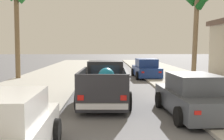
{
  "coord_description": "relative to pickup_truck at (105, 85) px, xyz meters",
  "views": [
    {
      "loc": [
        -0.65,
        -4.58,
        2.53
      ],
      "look_at": [
        -0.27,
        10.13,
        1.2
      ],
      "focal_mm": 42.14,
      "sensor_mm": 36.0,
      "label": 1
    }
  ],
  "objects": [
    {
      "name": "car_left_mid",
      "position": [
        3.21,
        -2.45,
        -0.07
      ],
      "size": [
        2.15,
        4.31,
        1.54
      ],
      "color": "#474C56",
      "rests_on": "ground"
    },
    {
      "name": "curb_left",
      "position": [
        -3.08,
        4.77,
        -0.74
      ],
      "size": [
        0.16,
        60.0,
        0.1
      ],
      "primitive_type": "cube",
      "color": "silver",
      "rests_on": "ground"
    },
    {
      "name": "pickup_truck",
      "position": [
        0.0,
        0.0,
        0.0
      ],
      "size": [
        2.33,
        5.27,
        1.8
      ],
      "color": "#28282D",
      "rests_on": "ground"
    },
    {
      "name": "sidewalk_right",
      "position": [
        5.69,
        4.77,
        -0.73
      ],
      "size": [
        5.32,
        60.0,
        0.12
      ],
      "primitive_type": "cube",
      "color": "#B2AFA8",
      "rests_on": "ground"
    },
    {
      "name": "curb_right",
      "position": [
        4.43,
        4.77,
        -0.74
      ],
      "size": [
        0.16,
        60.0,
        0.1
      ],
      "primitive_type": "cube",
      "color": "silver",
      "rests_on": "ground"
    },
    {
      "name": "car_right_near",
      "position": [
        -2.16,
        -6.32,
        -0.07
      ],
      "size": [
        2.08,
        4.29,
        1.54
      ],
      "color": "silver",
      "rests_on": "ground"
    },
    {
      "name": "palm_tree_right_mid",
      "position": [
        7.14,
        8.5,
        4.93
      ],
      "size": [
        3.59,
        3.8,
        7.1
      ],
      "color": "#846B4C",
      "rests_on": "ground"
    },
    {
      "name": "car_left_near",
      "position": [
        3.33,
        9.23,
        -0.07
      ],
      "size": [
        2.12,
        4.3,
        1.54
      ],
      "color": "navy",
      "rests_on": "ground"
    },
    {
      "name": "sidewalk_left",
      "position": [
        -4.34,
        4.77,
        -0.73
      ],
      "size": [
        5.32,
        60.0,
        0.12
      ],
      "primitive_type": "cube",
      "color": "#B2AFA8",
      "rests_on": "ground"
    }
  ]
}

